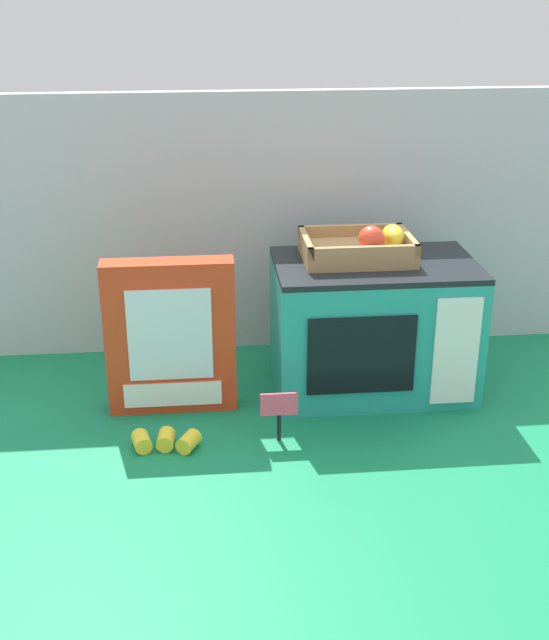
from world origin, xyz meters
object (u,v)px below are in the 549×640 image
at_px(toy_microwave, 373,326).
at_px(food_groups_crate, 362,248).
at_px(loose_toy_banana, 165,441).
at_px(cookie_set_box, 171,337).
at_px(price_sign, 279,409).

distance_m(toy_microwave, food_groups_crate, 0.17).
distance_m(food_groups_crate, loose_toy_banana, 0.55).
height_order(cookie_set_box, price_sign, cookie_set_box).
bearing_deg(price_sign, food_groups_crate, 49.96).
bearing_deg(food_groups_crate, cookie_set_box, -168.91).
bearing_deg(food_groups_crate, toy_microwave, -42.18).
distance_m(toy_microwave, price_sign, 0.31).
xyz_separation_m(toy_microwave, loose_toy_banana, (-0.43, -0.21, -0.12)).
height_order(toy_microwave, price_sign, toy_microwave).
bearing_deg(food_groups_crate, price_sign, -130.04).
relative_size(cookie_set_box, loose_toy_banana, 2.37).
bearing_deg(loose_toy_banana, price_sign, 2.17).
distance_m(food_groups_crate, price_sign, 0.38).
bearing_deg(price_sign, cookie_set_box, 142.94).
bearing_deg(toy_microwave, loose_toy_banana, -153.83).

